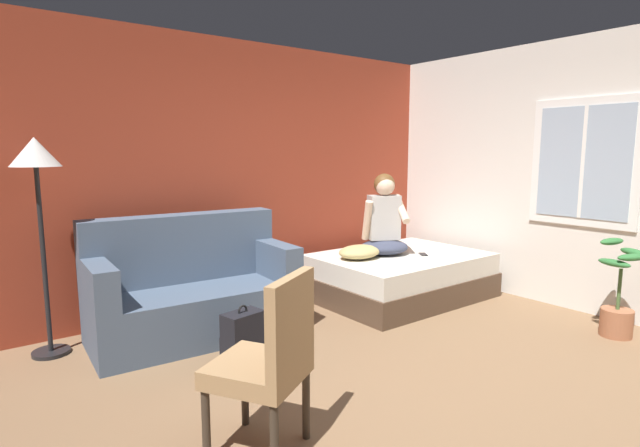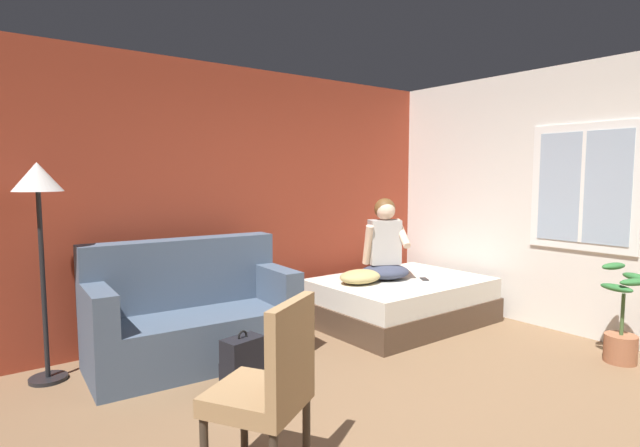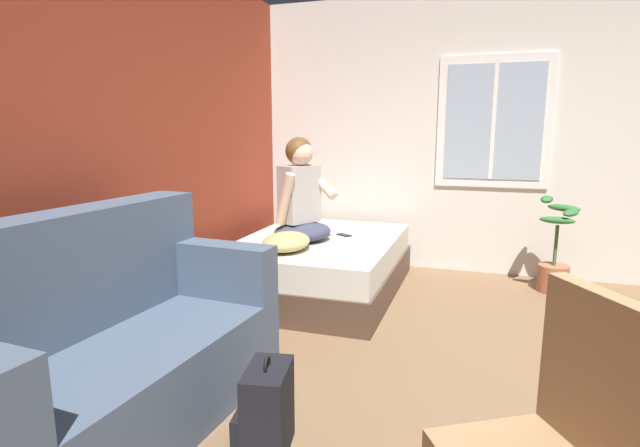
# 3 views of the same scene
# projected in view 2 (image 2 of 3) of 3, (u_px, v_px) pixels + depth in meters

# --- Properties ---
(ground_plane) EXTENTS (40.00, 40.00, 0.00)m
(ground_plane) POSITION_uv_depth(u_px,v_px,m) (432.00, 436.00, 3.07)
(ground_plane) COLOR brown
(wall_back_accent) EXTENTS (10.35, 0.16, 2.70)m
(wall_back_accent) POSITION_uv_depth(u_px,v_px,m) (224.00, 200.00, 5.14)
(wall_back_accent) COLOR #993823
(wall_back_accent) RESTS_ON ground
(wall_side_with_window) EXTENTS (0.19, 6.79, 2.70)m
(wall_side_with_window) POSITION_uv_depth(u_px,v_px,m) (631.00, 202.00, 4.61)
(wall_side_with_window) COLOR silver
(wall_side_with_window) RESTS_ON ground
(bed) EXTENTS (1.83, 1.33, 0.48)m
(bed) POSITION_uv_depth(u_px,v_px,m) (401.00, 301.00, 5.44)
(bed) COLOR #4C3828
(bed) RESTS_ON ground
(couch) EXTENTS (1.75, 0.93, 1.04)m
(couch) POSITION_uv_depth(u_px,v_px,m) (191.00, 316.00, 4.29)
(couch) COLOR #47566B
(couch) RESTS_ON ground
(side_chair) EXTENTS (0.63, 0.63, 0.98)m
(side_chair) POSITION_uv_depth(u_px,v_px,m) (269.00, 384.00, 2.56)
(side_chair) COLOR #382D23
(side_chair) RESTS_ON ground
(person_seated) EXTENTS (0.66, 0.63, 0.88)m
(person_seated) POSITION_uv_depth(u_px,v_px,m) (385.00, 246.00, 5.40)
(person_seated) COLOR #383D51
(person_seated) RESTS_ON bed
(backpack) EXTENTS (0.33, 0.28, 0.46)m
(backpack) POSITION_uv_depth(u_px,v_px,m) (242.00, 365.00, 3.72)
(backpack) COLOR black
(backpack) RESTS_ON ground
(throw_pillow) EXTENTS (0.49, 0.38, 0.14)m
(throw_pillow) POSITION_uv_depth(u_px,v_px,m) (360.00, 277.00, 5.19)
(throw_pillow) COLOR tan
(throw_pillow) RESTS_ON bed
(cell_phone) EXTENTS (0.14, 0.16, 0.01)m
(cell_phone) POSITION_uv_depth(u_px,v_px,m) (424.00, 279.00, 5.38)
(cell_phone) COLOR black
(cell_phone) RESTS_ON bed
(floor_lamp) EXTENTS (0.36, 0.36, 1.70)m
(floor_lamp) POSITION_uv_depth(u_px,v_px,m) (38.00, 198.00, 3.77)
(floor_lamp) COLOR black
(floor_lamp) RESTS_ON ground
(potted_plant) EXTENTS (0.39, 0.37, 0.85)m
(potted_plant) POSITION_uv_depth(u_px,v_px,m) (622.00, 328.00, 4.26)
(potted_plant) COLOR #995B3D
(potted_plant) RESTS_ON ground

